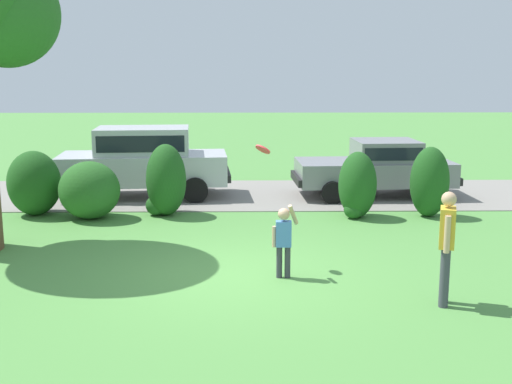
{
  "coord_description": "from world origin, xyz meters",
  "views": [
    {
      "loc": [
        0.26,
        -10.71,
        3.54
      ],
      "look_at": [
        0.44,
        1.83,
        1.1
      ],
      "focal_mm": 45.37,
      "sensor_mm": 36.0,
      "label": 1
    }
  ],
  "objects_px": {
    "parked_sedan": "(377,166)",
    "parked_suv": "(143,158)",
    "frisbee": "(263,149)",
    "adult_onlooker": "(447,242)",
    "child_thrower": "(284,237)"
  },
  "relations": [
    {
      "from": "parked_suv",
      "to": "frisbee",
      "type": "xyz_separation_m",
      "value": [
        3.11,
        -6.3,
        1.04
      ]
    },
    {
      "from": "parked_suv",
      "to": "child_thrower",
      "type": "relative_size",
      "value": 3.75
    },
    {
      "from": "parked_sedan",
      "to": "adult_onlooker",
      "type": "relative_size",
      "value": 2.58
    },
    {
      "from": "frisbee",
      "to": "adult_onlooker",
      "type": "xyz_separation_m",
      "value": [
        2.68,
        -2.01,
        -1.13
      ]
    },
    {
      "from": "parked_sedan",
      "to": "child_thrower",
      "type": "relative_size",
      "value": 3.49
    },
    {
      "from": "parked_suv",
      "to": "adult_onlooker",
      "type": "bearing_deg",
      "value": -55.1
    },
    {
      "from": "child_thrower",
      "to": "adult_onlooker",
      "type": "relative_size",
      "value": 0.74
    },
    {
      "from": "parked_sedan",
      "to": "parked_suv",
      "type": "relative_size",
      "value": 0.93
    },
    {
      "from": "parked_suv",
      "to": "frisbee",
      "type": "relative_size",
      "value": 15.69
    },
    {
      "from": "parked_suv",
      "to": "adult_onlooker",
      "type": "xyz_separation_m",
      "value": [
        5.79,
        -8.3,
        -0.09
      ]
    },
    {
      "from": "parked_suv",
      "to": "frisbee",
      "type": "distance_m",
      "value": 7.1
    },
    {
      "from": "adult_onlooker",
      "to": "frisbee",
      "type": "bearing_deg",
      "value": 143.24
    },
    {
      "from": "frisbee",
      "to": "child_thrower",
      "type": "bearing_deg",
      "value": -64.09
    },
    {
      "from": "parked_sedan",
      "to": "adult_onlooker",
      "type": "bearing_deg",
      "value": -94.34
    },
    {
      "from": "frisbee",
      "to": "adult_onlooker",
      "type": "bearing_deg",
      "value": -36.76
    }
  ]
}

